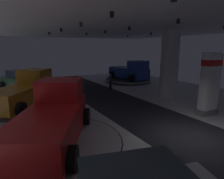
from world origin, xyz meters
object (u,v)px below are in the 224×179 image
object	(u,v)px
display_platform_far_left	(23,107)
pickup_truck_far_left	(25,91)
column_right	(169,65)
brand_sign_pylon	(210,83)
pickup_truck_mid_left	(53,118)
display_car_deep_left	(21,80)
display_platform_mid_left	(53,146)
display_platform_deep_left	(22,90)
visitor_walking_near	(110,81)
display_platform_deep_right	(128,80)
pickup_truck_deep_right	(130,71)

from	to	relation	value
display_platform_far_left	pickup_truck_far_left	bearing A→B (deg)	50.57
column_right	brand_sign_pylon	xyz separation A→B (m)	(-1.12, -4.35, -0.75)
pickup_truck_mid_left	display_car_deep_left	distance (m)	12.02
display_platform_far_left	pickup_truck_far_left	distance (m)	1.08
pickup_truck_far_left	display_platform_mid_left	world-z (taller)	pickup_truck_far_left
display_platform_deep_left	visitor_walking_near	xyz separation A→B (m)	(7.72, -3.52, 0.72)
display_platform_far_left	display_platform_deep_left	xyz separation A→B (m)	(0.45, 5.86, 0.05)
display_platform_mid_left	display_platform_far_left	bearing A→B (deg)	94.40
display_platform_deep_left	brand_sign_pylon	bearing A→B (deg)	-53.65
display_platform_far_left	display_car_deep_left	bearing A→B (deg)	85.82
display_platform_deep_right	pickup_truck_deep_right	world-z (taller)	pickup_truck_deep_right
display_platform_far_left	display_car_deep_left	xyz separation A→B (m)	(0.43, 5.89, 0.97)
pickup_truck_far_left	visitor_walking_near	world-z (taller)	pickup_truck_far_left
pickup_truck_deep_right	visitor_walking_near	size ratio (longest dim) A/B	3.45
display_car_deep_left	display_platform_far_left	bearing A→B (deg)	-94.18
display_platform_far_left	display_platform_deep_left	distance (m)	5.88
pickup_truck_deep_right	display_platform_deep_right	bearing A→B (deg)	95.63
display_platform_mid_left	visitor_walking_near	distance (m)	11.65
brand_sign_pylon	display_car_deep_left	xyz separation A→B (m)	(-9.42, 12.80, -0.89)
display_platform_mid_left	display_platform_deep_left	distance (m)	12.27
display_car_deep_left	pickup_truck_mid_left	bearing A→B (deg)	-88.95
brand_sign_pylon	display_platform_far_left	world-z (taller)	brand_sign_pylon
display_platform_mid_left	pickup_truck_mid_left	size ratio (longest dim) A/B	1.02
column_right	display_car_deep_left	world-z (taller)	column_right
pickup_truck_deep_right	display_platform_deep_left	bearing A→B (deg)	175.58
brand_sign_pylon	display_car_deep_left	size ratio (longest dim) A/B	0.85
pickup_truck_deep_right	display_platform_deep_left	world-z (taller)	pickup_truck_deep_right
pickup_truck_far_left	display_platform_deep_left	world-z (taller)	pickup_truck_far_left
display_platform_far_left	pickup_truck_deep_right	bearing A→B (deg)	21.75
brand_sign_pylon	display_platform_far_left	size ratio (longest dim) A/B	0.68
pickup_truck_mid_left	display_platform_deep_left	bearing A→B (deg)	90.98
visitor_walking_near	brand_sign_pylon	bearing A→B (deg)	-79.68
pickup_truck_far_left	display_platform_deep_left	bearing A→B (deg)	87.53
pickup_truck_deep_right	pickup_truck_mid_left	bearing A→B (deg)	-136.66
display_platform_deep_right	column_right	bearing A→B (deg)	-99.96
pickup_truck_far_left	pickup_truck_mid_left	size ratio (longest dim) A/B	0.96
display_platform_deep_right	display_platform_mid_left	bearing A→B (deg)	-135.45
display_platform_far_left	visitor_walking_near	distance (m)	8.53
brand_sign_pylon	display_car_deep_left	distance (m)	15.92
visitor_walking_near	display_platform_deep_right	bearing A→B (deg)	34.95
brand_sign_pylon	visitor_walking_near	size ratio (longest dim) A/B	2.42
pickup_truck_deep_right	visitor_walking_near	world-z (taller)	pickup_truck_deep_right
pickup_truck_far_left	pickup_truck_deep_right	distance (m)	13.04
pickup_truck_deep_right	display_car_deep_left	size ratio (longest dim) A/B	1.21
visitor_walking_near	pickup_truck_far_left	bearing A→B (deg)	-165.30
display_platform_deep_right	pickup_truck_deep_right	bearing A→B (deg)	-84.37
display_platform_mid_left	pickup_truck_far_left	bearing A→B (deg)	92.49
column_right	brand_sign_pylon	world-z (taller)	column_right
display_platform_deep_left	visitor_walking_near	size ratio (longest dim) A/B	3.71
display_platform_mid_left	pickup_truck_mid_left	xyz separation A→B (m)	(0.16, 0.28, 1.08)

